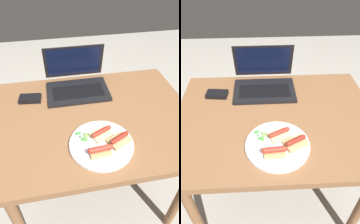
% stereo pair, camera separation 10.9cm
% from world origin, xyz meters
% --- Properties ---
extents(ground_plane, '(6.00, 6.00, 0.00)m').
position_xyz_m(ground_plane, '(0.00, 0.00, 0.00)').
color(ground_plane, '#9E998E').
extents(desk, '(1.07, 0.81, 0.77)m').
position_xyz_m(desk, '(0.00, 0.00, 0.67)').
color(desk, brown).
rests_on(desk, ground_plane).
extents(laptop, '(0.37, 0.30, 0.24)m').
position_xyz_m(laptop, '(-0.05, 0.27, 0.81)').
color(laptop, black).
rests_on(laptop, desk).
extents(plate, '(0.30, 0.30, 0.02)m').
position_xyz_m(plate, '(-0.01, -0.21, 0.78)').
color(plate, silver).
rests_on(plate, desk).
extents(sausage_toast_left, '(0.11, 0.06, 0.04)m').
position_xyz_m(sausage_toast_left, '(-0.03, -0.26, 0.80)').
color(sausage_toast_left, tan).
rests_on(sausage_toast_left, plate).
extents(sausage_toast_middle, '(0.12, 0.10, 0.04)m').
position_xyz_m(sausage_toast_middle, '(0.07, -0.22, 0.80)').
color(sausage_toast_middle, tan).
rests_on(sausage_toast_middle, plate).
extents(sausage_toast_right, '(0.12, 0.11, 0.04)m').
position_xyz_m(sausage_toast_right, '(0.00, -0.16, 0.80)').
color(sausage_toast_right, '#D6B784').
rests_on(sausage_toast_right, plate).
extents(salad_pile, '(0.07, 0.08, 0.01)m').
position_xyz_m(salad_pile, '(-0.08, -0.15, 0.79)').
color(salad_pile, '#4C8E3D').
rests_on(salad_pile, plate).
extents(external_drive, '(0.13, 0.08, 0.03)m').
position_xyz_m(external_drive, '(-0.33, 0.20, 0.78)').
color(external_drive, black).
rests_on(external_drive, desk).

